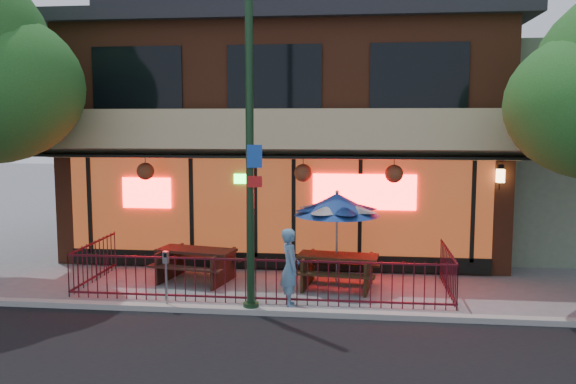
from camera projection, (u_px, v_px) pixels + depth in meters
name	position (u px, v px, depth m)	size (l,w,h in m)	color
ground	(254.00, 306.00, 12.84)	(80.00, 80.00, 0.00)	gray
curb	(250.00, 311.00, 12.34)	(80.00, 0.25, 0.12)	#999993
restaurant_building	(291.00, 113.00, 19.37)	(12.96, 9.49, 8.05)	brown
patio_fence	(258.00, 271.00, 13.26)	(8.44, 2.62, 1.00)	#470F1A
street_light	(250.00, 158.00, 12.08)	(0.43, 0.32, 7.00)	#16331B
picnic_table_left	(196.00, 260.00, 14.79)	(2.12, 1.79, 0.80)	#331912
picnic_table_right	(338.00, 266.00, 14.20)	(2.00, 1.63, 0.79)	#332412
patio_umbrella	(337.00, 204.00, 14.25)	(2.00, 2.00, 2.28)	gray
pedestrian	(290.00, 268.00, 12.76)	(0.61, 0.40, 1.66)	#5586AB
parking_meter_near	(166.00, 270.00, 12.55)	(0.12, 0.11, 1.22)	gray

